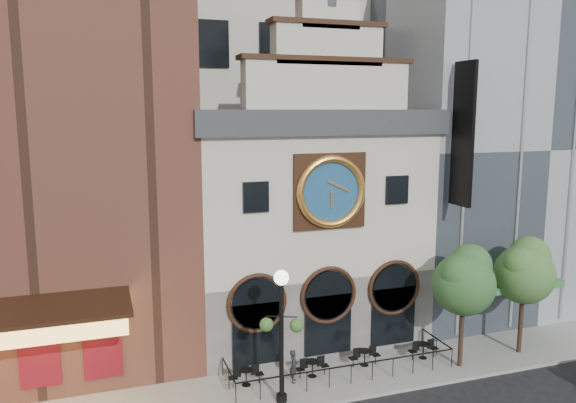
# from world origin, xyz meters

# --- Properties ---
(ground) EXTENTS (120.00, 120.00, 0.00)m
(ground) POSITION_xyz_m (0.00, 0.00, 0.00)
(ground) COLOR black
(ground) RESTS_ON ground
(sidewalk) EXTENTS (44.00, 5.00, 0.15)m
(sidewalk) POSITION_xyz_m (0.00, 2.50, 0.07)
(sidewalk) COLOR gray
(sidewalk) RESTS_ON ground
(clock_building) EXTENTS (12.60, 8.78, 18.65)m
(clock_building) POSITION_xyz_m (0.00, 7.82, 6.69)
(clock_building) COLOR #605E5B
(clock_building) RESTS_ON ground
(theater_building) EXTENTS (14.00, 15.60, 25.00)m
(theater_building) POSITION_xyz_m (-13.00, 9.96, 12.60)
(theater_building) COLOR #553224
(theater_building) RESTS_ON ground
(retail_building) EXTENTS (14.00, 14.40, 20.00)m
(retail_building) POSITION_xyz_m (12.99, 9.99, 10.14)
(retail_building) COLOR gray
(retail_building) RESTS_ON ground
(office_tower) EXTENTS (20.00, 16.00, 40.00)m
(office_tower) POSITION_xyz_m (0.00, 20.00, 20.00)
(office_tower) COLOR beige
(office_tower) RESTS_ON ground
(cafe_railing) EXTENTS (10.60, 2.60, 0.90)m
(cafe_railing) POSITION_xyz_m (0.00, 2.50, 0.60)
(cafe_railing) COLOR black
(cafe_railing) RESTS_ON sidewalk
(bistro_0) EXTENTS (1.58, 0.68, 0.90)m
(bistro_0) POSITION_xyz_m (-4.49, 2.60, 0.61)
(bistro_0) COLOR black
(bistro_0) RESTS_ON sidewalk
(bistro_1) EXTENTS (1.58, 0.68, 0.90)m
(bistro_1) POSITION_xyz_m (-1.39, 2.42, 0.61)
(bistro_1) COLOR black
(bistro_1) RESTS_ON sidewalk
(bistro_2) EXTENTS (1.58, 0.68, 0.90)m
(bistro_2) POSITION_xyz_m (1.41, 2.68, 0.61)
(bistro_2) COLOR black
(bistro_2) RESTS_ON sidewalk
(bistro_3) EXTENTS (1.58, 0.68, 0.90)m
(bistro_3) POSITION_xyz_m (4.52, 2.46, 0.61)
(bistro_3) COLOR black
(bistro_3) RESTS_ON sidewalk
(pedestrian) EXTENTS (0.55, 0.65, 1.51)m
(pedestrian) POSITION_xyz_m (-2.37, 2.23, 0.91)
(pedestrian) COLOR black
(pedestrian) RESTS_ON sidewalk
(lamppost) EXTENTS (1.74, 1.08, 5.74)m
(lamppost) POSITION_xyz_m (-3.43, 0.77, 3.70)
(lamppost) COLOR black
(lamppost) RESTS_ON sidewalk
(tree_left) EXTENTS (3.05, 2.94, 5.88)m
(tree_left) POSITION_xyz_m (5.80, 1.22, 4.46)
(tree_left) COLOR #382619
(tree_left) RESTS_ON sidewalk
(tree_right) EXTENTS (3.06, 2.95, 5.90)m
(tree_right) POSITION_xyz_m (9.61, 1.59, 4.48)
(tree_right) COLOR #382619
(tree_right) RESTS_ON sidewalk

